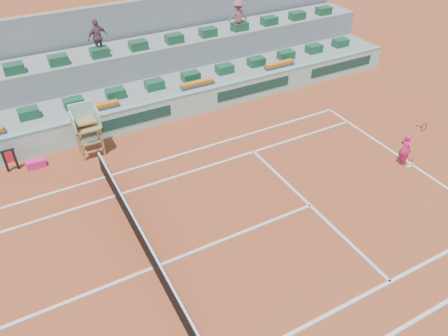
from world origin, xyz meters
The scene contains 16 objects.
ground centered at (0.00, 0.00, 0.00)m, with size 90.00×90.00×0.00m, color #943A1C.
seating_tier_lower centered at (0.00, 10.70, 0.60)m, with size 36.00×4.00×1.20m, color gray.
seating_tier_upper centered at (0.00, 12.30, 1.30)m, with size 36.00×2.40×2.60m, color gray.
stadium_back_wall centered at (0.00, 13.90, 2.20)m, with size 36.00×0.40×4.40m, color gray.
player_bag centered at (-2.37, 7.56, 0.17)m, with size 0.79×0.35×0.35m, color #F01F75.
spectator_mid centered at (2.08, 11.92, 3.50)m, with size 1.06×0.44×1.80m, color #6D4853.
spectator_right centered at (9.82, 11.59, 3.46)m, with size 1.11×0.64×1.71m, color #974B51.
court_lines centered at (0.00, 0.00, 0.01)m, with size 23.89×11.09×0.01m.
tennis_net centered at (0.00, 0.00, 0.53)m, with size 0.10×11.97×1.10m.
advertising_hoarding centered at (0.02, 8.50, 0.63)m, with size 36.00×0.34×1.26m.
umpire_chair centered at (0.00, 7.50, 1.54)m, with size 1.10×0.90×2.40m.
seat_row_lower centered at (0.00, 9.80, 1.42)m, with size 32.90×0.60×0.44m.
seat_row_upper centered at (0.00, 11.70, 2.82)m, with size 32.90×0.60×0.44m.
flower_planters centered at (-1.50, 9.00, 1.33)m, with size 26.80×0.36×0.28m.
towel_rack centered at (-3.27, 7.81, 0.60)m, with size 0.59×0.10×1.03m.
tennis_player centered at (11.50, 0.29, 0.77)m, with size 0.38×0.84×2.28m.
Camera 1 is at (-2.48, -9.42, 11.14)m, focal length 35.00 mm.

